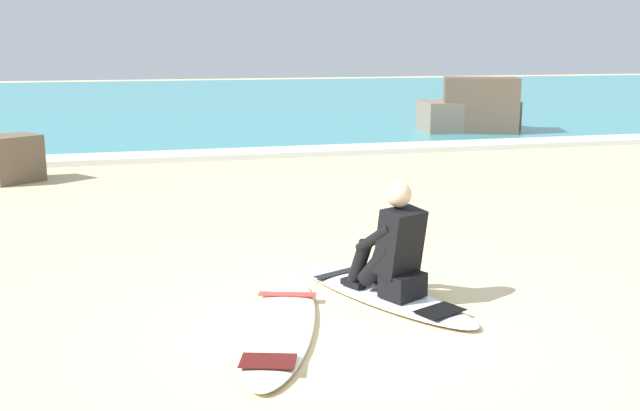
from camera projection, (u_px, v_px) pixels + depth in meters
ground_plane at (349, 325)px, 5.63m from camera, size 80.00×80.00×0.00m
sea at (170, 101)px, 26.75m from camera, size 80.00×28.00×0.10m
breaking_foam at (215, 155)px, 13.80m from camera, size 80.00×0.90×0.11m
surfboard_main at (381, 293)px, 6.23m from camera, size 1.32×2.09×0.08m
surfer_seated at (393, 251)px, 6.04m from camera, size 0.60×0.77×0.95m
surfboard_spare_near at (279, 326)px, 5.50m from camera, size 1.16×2.24×0.08m
rock_outcrop_distant at (473, 113)px, 17.10m from camera, size 2.42×1.89×1.33m
shoreline_rock at (12, 159)px, 11.35m from camera, size 1.00×0.97×0.72m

